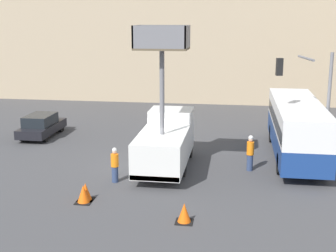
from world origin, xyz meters
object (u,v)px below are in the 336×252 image
Objects in this scene: traffic_light_pole at (311,91)px; parked_car_curbside at (41,125)px; city_bus at (296,125)px; road_worker_directing at (250,153)px; utility_truck at (166,139)px; traffic_cone_far_side at (86,192)px; road_worker_near_truck at (115,165)px; traffic_cone_near_truck at (184,213)px; traffic_cone_mid_road at (83,194)px.

parked_car_curbside is at bearing 166.80° from traffic_light_pole.
city_bus is 2.35× the size of parked_car_curbside.
city_bus is 4.01m from road_worker_directing.
traffic_cone_far_side is at bearing -119.37° from utility_truck.
traffic_cone_far_side is (-0.69, -2.46, -0.49)m from road_worker_near_truck.
city_bus is 10.85m from road_worker_near_truck.
parked_car_curbside is (-6.53, 10.43, 0.40)m from traffic_cone_far_side.
traffic_cone_near_truck is (-5.31, -9.76, -1.53)m from city_bus.
traffic_cone_near_truck is at bearing -47.35° from parked_car_curbside.
parked_car_curbside is at bearing -36.56° from road_worker_near_truck.
road_worker_near_truck is 5.67m from traffic_cone_near_truck.
traffic_cone_near_truck is 16.40m from parked_car_curbside.
utility_truck is 4.50m from road_worker_directing.
traffic_light_pole is 12.89m from traffic_cone_mid_road.
city_bus is 13.14× the size of traffic_cone_near_truck.
road_worker_near_truck is 2.60m from traffic_cone_far_side.
traffic_cone_far_side is at bearing 37.41° from road_worker_directing.
city_bus is at bearing 23.81° from utility_truck.
traffic_light_pole is (0.43, -1.65, 2.20)m from city_bus.
utility_truck is 1.23× the size of traffic_light_pole.
road_worker_directing is at bearing 3.09° from utility_truck.
traffic_light_pole is at bearing -162.37° from city_bus.
utility_truck is 6.97m from traffic_cone_near_truck.
road_worker_directing is 14.74m from parked_car_curbside.
road_worker_near_truck is at bearing 133.55° from traffic_cone_near_truck.
parked_car_curbside is (-7.22, 7.97, -0.10)m from road_worker_near_truck.
traffic_cone_near_truck is at bearing -19.64° from traffic_cone_far_side.
traffic_cone_mid_road is at bearing 38.84° from road_worker_directing.
utility_truck reaches higher than traffic_cone_far_side.
traffic_cone_mid_road is (-4.58, 1.35, 0.00)m from traffic_cone_near_truck.
traffic_light_pole is at bearing -13.20° from parked_car_curbside.
road_worker_directing is 8.97m from traffic_cone_far_side.
road_worker_near_truck is (-2.12, -2.54, -0.74)m from utility_truck.
traffic_cone_mid_road is at bearing 163.55° from traffic_cone_near_truck.
utility_truck is at bearing -30.16° from parked_car_curbside.
road_worker_near_truck reaches higher than parked_car_curbside.
road_worker_near_truck is (-9.20, -5.67, -1.03)m from city_bus.
road_worker_directing is (-3.06, -1.24, -3.14)m from traffic_light_pole.
city_bus is 13.16× the size of traffic_cone_far_side.
parked_car_curbside is (-16.85, 3.95, -3.33)m from traffic_light_pole.
traffic_light_pole is at bearing 33.21° from traffic_cone_mid_road.
traffic_light_pole is 7.75× the size of traffic_cone_near_truck.
city_bus is 2.78m from traffic_light_pole.
traffic_light_pole reaches higher than traffic_cone_mid_road.
road_worker_directing reaches higher than parked_car_curbside.
traffic_light_pole reaches higher than traffic_cone_far_side.
traffic_light_pole is 10.92m from road_worker_near_truck.
utility_truck is 6.11m from traffic_cone_mid_road.
traffic_cone_mid_road is 0.18× the size of parked_car_curbside.
traffic_cone_near_truck is (1.77, -6.63, -1.24)m from utility_truck.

